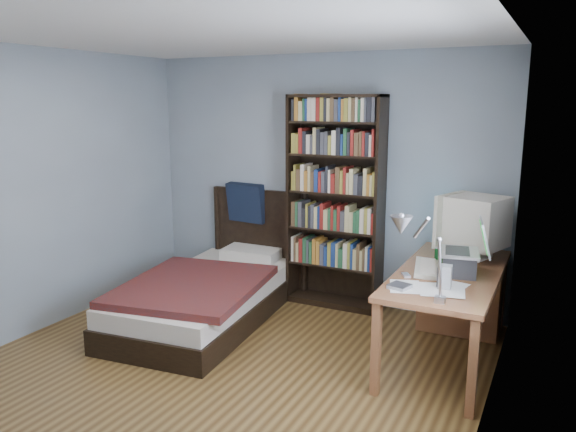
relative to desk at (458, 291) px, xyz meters
The scene contains 14 objects.
room 2.39m from the desk, 131.31° to the right, with size 4.20×4.24×2.50m.
desk is the anchor object (origin of this frame).
crt_monitor 0.62m from the desk, 12.75° to the left, with size 0.59×0.55×0.54m.
laptop 0.69m from the desk, 79.48° to the right, with size 0.42×0.41×0.44m.
desk_lamp 1.83m from the desk, 91.73° to the right, with size 0.26×0.56×0.67m.
keyboard 0.65m from the desk, 106.45° to the right, with size 0.19×0.50×0.03m, color beige.
speaker 1.01m from the desk, 86.83° to the right, with size 0.09×0.09×0.17m, color gray.
soda_can 0.48m from the desk, 115.24° to the right, with size 0.07×0.07×0.12m, color #073614.
mouse 0.41m from the desk, 90.00° to the right, with size 0.07×0.12×0.04m, color silver.
phone_silver 0.87m from the desk, 109.43° to the right, with size 0.05×0.10×0.02m, color silver.
phone_grey 1.08m from the desk, 104.37° to the right, with size 0.04×0.08×0.02m, color gray.
external_drive 1.14m from the desk, 102.56° to the right, with size 0.13×0.13×0.03m, color gray.
bookshelf 1.44m from the desk, 168.50° to the left, with size 0.94×0.30×2.10m.
bed 2.26m from the desk, 165.78° to the right, with size 1.37×2.27×1.16m.
Camera 1 is at (2.26, -3.13, 2.04)m, focal length 35.00 mm.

